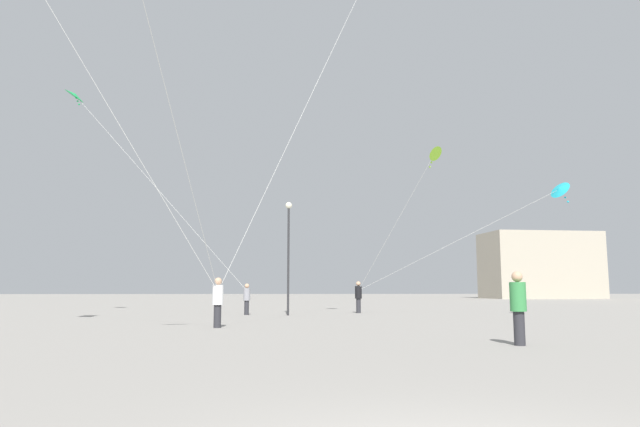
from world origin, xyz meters
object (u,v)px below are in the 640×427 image
object	(u,v)px
person_in_black	(358,296)
lamppost_east	(288,241)
person_in_green	(518,305)
person_in_white	(218,300)
kite_lime_diamond	(433,156)
kite_emerald_diamond	(76,96)
kite_cyan_diamond	(557,191)
person_in_grey	(247,298)
building_left_hall	(540,266)

from	to	relation	value
person_in_black	lamppost_east	xyz separation A→B (m)	(-4.11, -2.78, 2.97)
person_in_green	person_in_white	distance (m)	10.96
kite_lime_diamond	person_in_white	bearing A→B (deg)	-144.68
kite_emerald_diamond	kite_cyan_diamond	bearing A→B (deg)	-10.60
person_in_grey	building_left_hall	distance (m)	63.77
person_in_green	person_in_grey	bearing A→B (deg)	-136.73
person_in_black	lamppost_east	world-z (taller)	lamppost_east
person_in_grey	lamppost_east	bearing A→B (deg)	-115.13
person_in_black	person_in_green	bearing A→B (deg)	173.46
person_in_green	person_in_white	size ratio (longest dim) A/B	1.02
person_in_white	kite_lime_diamond	bearing A→B (deg)	-15.49
person_in_black	kite_emerald_diamond	bearing A→B (deg)	82.21
person_in_green	kite_emerald_diamond	size ratio (longest dim) A/B	0.16
person_in_grey	person_in_white	size ratio (longest dim) A/B	0.93
kite_lime_diamond	lamppost_east	distance (m)	8.87
person_in_black	building_left_hall	distance (m)	58.34
person_in_white	kite_emerald_diamond	xyz separation A→B (m)	(-9.76, 11.38, 11.44)
kite_cyan_diamond	building_left_hall	xyz separation A→B (m)	(22.94, 54.32, -1.58)
person_in_white	lamppost_east	xyz separation A→B (m)	(2.56, 9.69, 2.98)
person_in_green	lamppost_east	size ratio (longest dim) A/B	0.30
person_in_grey	kite_emerald_diamond	distance (m)	15.33
kite_cyan_diamond	kite_lime_diamond	bearing A→B (deg)	175.37
person_in_green	kite_emerald_diamond	world-z (taller)	kite_emerald_diamond
person_in_black	person_in_grey	bearing A→B (deg)	96.90
person_in_grey	kite_emerald_diamond	world-z (taller)	kite_emerald_diamond
person_in_black	person_in_green	size ratio (longest dim) A/B	0.99
kite_cyan_diamond	person_in_black	bearing A→B (deg)	147.80
person_in_white	person_in_green	bearing A→B (deg)	-90.82
person_in_green	person_in_grey	distance (m)	19.18
person_in_grey	person_in_white	bearing A→B (deg)	169.43
person_in_black	person_in_white	bearing A→B (deg)	140.28
person_in_green	kite_cyan_diamond	size ratio (longest dim) A/B	0.18
person_in_green	lamppost_east	world-z (taller)	lamppost_east
person_in_black	kite_lime_diamond	size ratio (longest dim) A/B	0.25
person_in_grey	kite_lime_diamond	size ratio (longest dim) A/B	0.23
person_in_green	kite_emerald_diamond	distance (m)	28.28
person_in_white	lamppost_east	distance (m)	10.45
kite_lime_diamond	building_left_hall	size ratio (longest dim) A/B	0.45
kite_emerald_diamond	kite_lime_diamond	xyz separation A→B (m)	(19.70, -4.34, -4.30)
person_in_black	person_in_green	distance (m)	19.60
person_in_green	building_left_hall	world-z (taller)	building_left_hall
person_in_grey	kite_cyan_diamond	distance (m)	17.11
kite_emerald_diamond	lamppost_east	xyz separation A→B (m)	(12.32, -1.69, -8.46)
person_in_grey	building_left_hall	bearing A→B (deg)	-46.32
kite_cyan_diamond	building_left_hall	bearing A→B (deg)	67.11
person_in_grey	lamppost_east	world-z (taller)	lamppost_east
person_in_green	lamppost_east	bearing A→B (deg)	-142.43
person_in_white	kite_cyan_diamond	size ratio (longest dim) A/B	0.18
lamppost_east	person_in_black	bearing A→B (deg)	34.09
lamppost_east	building_left_hall	bearing A→B (deg)	54.52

